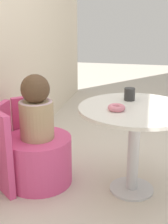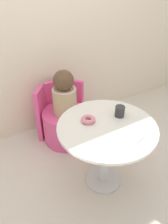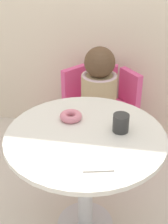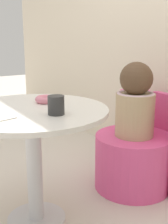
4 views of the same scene
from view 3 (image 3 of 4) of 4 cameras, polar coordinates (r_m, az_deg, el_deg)
name	(u,v)px [view 3 (image 3 of 4)]	position (r m, az deg, el deg)	size (l,w,h in m)	color
ground_plane	(82,221)	(2.05, -0.42, -19.35)	(12.00, 12.00, 0.00)	beige
round_table	(85,155)	(1.66, 0.25, -7.83)	(0.82, 0.82, 0.67)	silver
tub_chair	(98,132)	(2.46, 2.54, -3.67)	(0.53, 0.53, 0.38)	#E54C8C
booth_backrest	(102,104)	(2.58, 3.25, 1.41)	(0.62, 0.23, 0.64)	#E54C8C
child_figure	(99,83)	(2.25, 2.78, 5.35)	(0.26, 0.26, 0.50)	tan
donut	(71,116)	(1.69, -2.41, -0.77)	(0.12, 0.12, 0.04)	pink
cup	(121,123)	(1.59, 6.75, -2.01)	(0.08, 0.08, 0.09)	#2D2D2D
paper_napkin	(97,161)	(1.40, 2.34, -9.00)	(0.16, 0.16, 0.01)	silver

